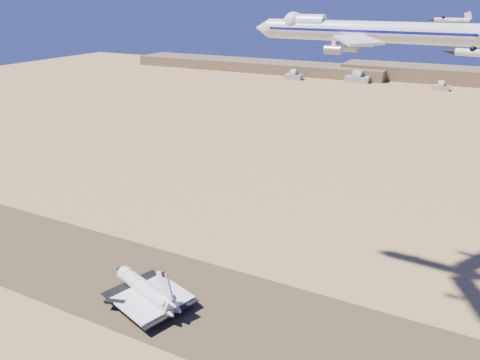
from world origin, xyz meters
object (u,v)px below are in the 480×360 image
at_px(chase_jet_d, 451,20).
at_px(crew_b, 143,323).
at_px(carrier_747, 358,31).
at_px(crew_a, 153,313).
at_px(shuttle, 146,290).
at_px(crew_c, 143,319).

bearing_deg(chase_jet_d, crew_b, -123.99).
height_order(carrier_747, chase_jet_d, carrier_747).
height_order(carrier_747, crew_b, carrier_747).
relative_size(carrier_747, crew_a, 41.23).
bearing_deg(crew_a, shuttle, 36.95).
relative_size(carrier_747, crew_c, 44.18).
xyz_separation_m(shuttle, crew_c, (5.51, -9.03, -3.91)).
bearing_deg(shuttle, crew_b, -38.95).
bearing_deg(crew_a, crew_b, 164.99).
bearing_deg(crew_c, shuttle, -2.22).
height_order(crew_b, chase_jet_d, chase_jet_d).
relative_size(shuttle, chase_jet_d, 2.33).
height_order(shuttle, carrier_747, carrier_747).
relative_size(crew_a, chase_jet_d, 0.12).
height_order(crew_a, crew_c, crew_a).
distance_m(crew_b, chase_jet_d, 158.64).
distance_m(crew_c, chase_jet_d, 158.16).
bearing_deg(chase_jet_d, crew_c, -124.96).
bearing_deg(shuttle, carrier_747, 55.96).
bearing_deg(crew_a, crew_c, 144.33).
xyz_separation_m(shuttle, crew_a, (6.88, -5.18, -3.85)).
bearing_deg(crew_c, carrier_747, -77.43).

